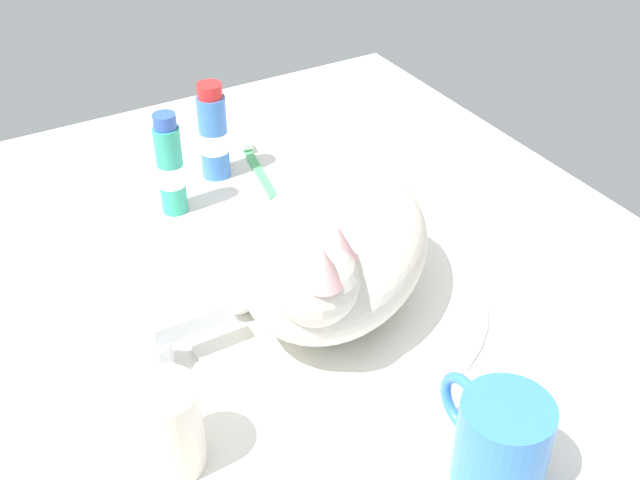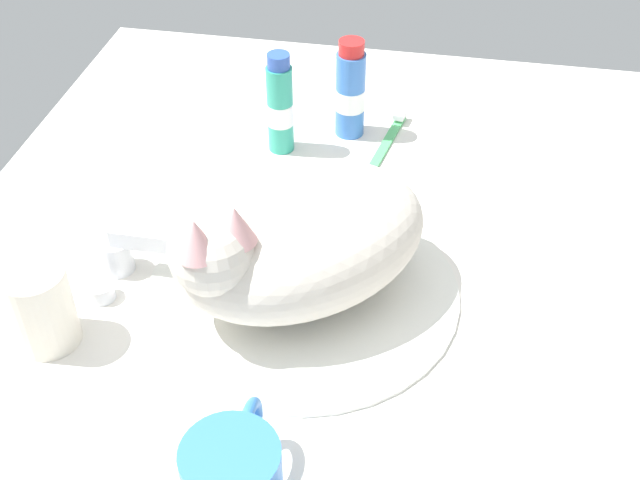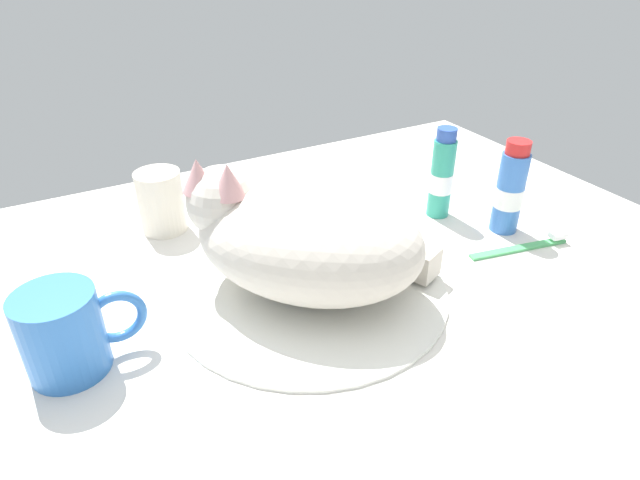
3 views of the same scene
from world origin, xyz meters
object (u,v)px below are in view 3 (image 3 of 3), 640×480
cat (302,235)px  mouthwash_bottle (508,189)px  toothbrush (525,245)px  faucet (247,208)px  toothpaste_bottle (442,176)px  coffee_mug (65,330)px  rinse_cup (161,202)px

cat → mouthwash_bottle: size_ratio=2.41×
mouthwash_bottle → toothbrush: (-1.31, -5.71, -5.62)cm
cat → mouthwash_bottle: cat is taller
faucet → toothpaste_bottle: bearing=-23.4°
mouthwash_bottle → toothpaste_bottle: bearing=124.6°
faucet → toothbrush: size_ratio=0.83×
coffee_mug → faucet: bearing=35.7°
coffee_mug → toothpaste_bottle: toothpaste_bottle is taller
rinse_cup → mouthwash_bottle: size_ratio=0.66×
toothpaste_bottle → mouthwash_bottle: toothpaste_bottle is taller
toothpaste_bottle → rinse_cup: bearing=157.8°
toothbrush → coffee_mug: bearing=174.1°
faucet → mouthwash_bottle: (31.06, -18.83, 3.70)cm
rinse_cup → mouthwash_bottle: mouthwash_bottle is taller
toothpaste_bottle → cat: bearing=-164.6°
coffee_mug → rinse_cup: 27.22cm
cat → toothbrush: bearing=-11.4°
coffee_mug → mouthwash_bottle: 57.24cm
cat → coffee_mug: bearing=-179.3°
toothbrush → faucet: bearing=140.5°
faucet → cat: 19.12cm
faucet → cat: bearing=-91.5°
rinse_cup → toothbrush: size_ratio=0.61×
cat → coffee_mug: 25.85cm
faucet → cat: size_ratio=0.37×
faucet → cat: cat is taller
coffee_mug → rinse_cup: bearing=56.2°
coffee_mug → mouthwash_bottle: bearing=-0.1°
coffee_mug → toothpaste_bottle: 52.52cm
toothpaste_bottle → mouthwash_bottle: size_ratio=1.01×
rinse_cup → toothpaste_bottle: toothpaste_bottle is taller
mouthwash_bottle → toothbrush: mouthwash_bottle is taller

